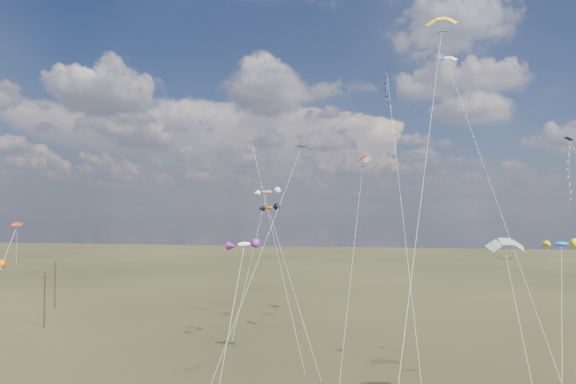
# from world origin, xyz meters

# --- Properties ---
(utility_pole_near) EXTENTS (1.40, 0.20, 8.00)m
(utility_pole_near) POSITION_xyz_m (-38.00, 30.00, 4.09)
(utility_pole_near) COLOR black
(utility_pole_near) RESTS_ON ground
(utility_pole_far) EXTENTS (1.40, 0.20, 8.00)m
(utility_pole_far) POSITION_xyz_m (-46.00, 44.00, 4.09)
(utility_pole_far) COLOR black
(utility_pole_far) RESTS_ON ground
(diamond_navy_tall) EXTENTS (2.87, 29.24, 34.65)m
(diamond_navy_tall) POSITION_xyz_m (11.03, 24.70, 29.55)
(diamond_navy_tall) COLOR #0B1445
(diamond_navy_tall) RESTS_ON ground
(diamond_black_mid) EXTENTS (7.00, 15.80, 24.27)m
(diamond_black_mid) POSITION_xyz_m (-0.25, 15.07, 17.95)
(diamond_black_mid) COLOR black
(diamond_black_mid) RESTS_ON ground
(diamond_red_low) EXTENTS (2.79, 11.64, 15.79)m
(diamond_red_low) POSITION_xyz_m (-25.25, 7.35, 13.03)
(diamond_red_low) COLOR #B4310D
(diamond_red_low) RESTS_ON ground
(diamond_navy_right) EXTENTS (5.21, 19.04, 24.05)m
(diamond_navy_right) POSITION_xyz_m (28.06, 15.01, 19.85)
(diamond_navy_right) COLOR #0C084F
(diamond_navy_right) RESTS_ON ground
(diamond_orange_center) EXTENTS (9.62, 13.25, 26.67)m
(diamond_orange_center) POSITION_xyz_m (-4.18, 24.83, 18.54)
(diamond_orange_center) COLOR #C96003
(diamond_orange_center) RESTS_ON ground
(parafoil_yellow) EXTENTS (7.16, 21.76, 34.67)m
(parafoil_yellow) POSITION_xyz_m (15.37, 9.27, 33.83)
(parafoil_yellow) COLOR #FFCB04
(parafoil_yellow) RESTS_ON ground
(parafoil_blue_white) EXTENTS (6.65, 30.75, 38.10)m
(parafoil_blue_white) POSITION_xyz_m (19.02, 33.35, 37.19)
(parafoil_blue_white) COLOR #0D42BF
(parafoil_blue_white) RESTS_ON ground
(parafoil_striped) EXTENTS (3.37, 11.66, 15.21)m
(parafoil_striped) POSITION_xyz_m (19.99, 6.97, 14.44)
(parafoil_striped) COLOR gold
(parafoil_striped) RESTS_ON ground
(parafoil_tricolor) EXTENTS (3.13, 15.34, 24.04)m
(parafoil_tricolor) POSITION_xyz_m (7.80, 26.89, 23.32)
(parafoil_tricolor) COLOR yellow
(parafoil_tricolor) RESTS_ON ground
(novelty_orange_black) EXTENTS (9.38, 12.55, 17.81)m
(novelty_orange_black) POSITION_xyz_m (-3.68, 25.04, 17.23)
(novelty_orange_black) COLOR #CD5A00
(novelty_orange_black) RESTS_ON ground
(novelty_white_purple) EXTENTS (2.07, 8.92, 14.84)m
(novelty_white_purple) POSITION_xyz_m (-0.17, 0.28, 14.38)
(novelty_white_purple) COLOR white
(novelty_white_purple) RESTS_ON ground
(novelty_redwhite_stripe) EXTENTS (4.08, 12.49, 20.34)m
(novelty_redwhite_stripe) POSITION_xyz_m (-6.89, 38.01, 19.68)
(novelty_redwhite_stripe) COLOR red
(novelty_redwhite_stripe) RESTS_ON ground
(novelty_blue_yellow) EXTENTS (4.29, 9.85, 14.91)m
(novelty_blue_yellow) POSITION_xyz_m (23.17, 3.95, 14.42)
(novelty_blue_yellow) COLOR #0C6AB7
(novelty_blue_yellow) RESTS_ON ground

